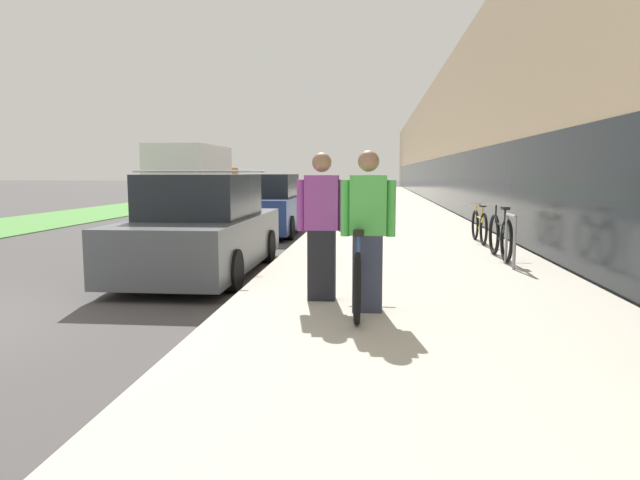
# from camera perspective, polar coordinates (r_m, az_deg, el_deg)

# --- Properties ---
(sidewalk_slab) EXTENTS (4.65, 70.00, 0.16)m
(sidewalk_slab) POSITION_cam_1_polar(r_m,az_deg,el_deg) (26.16, 6.78, 3.26)
(sidewalk_slab) COLOR #BCB5A5
(sidewalk_slab) RESTS_ON ground
(storefront_facade) EXTENTS (10.01, 70.00, 6.38)m
(storefront_facade) POSITION_cam_1_polar(r_m,az_deg,el_deg) (35.06, 18.80, 8.90)
(storefront_facade) COLOR tan
(storefront_facade) RESTS_ON ground
(lawn_strip) EXTENTS (4.07, 70.00, 0.03)m
(lawn_strip) POSITION_cam_1_polar(r_m,az_deg,el_deg) (32.21, -15.25, 3.60)
(lawn_strip) COLOR #518E42
(lawn_strip) RESTS_ON ground
(tandem_bicycle) EXTENTS (0.52, 2.49, 0.91)m
(tandem_bicycle) POSITION_cam_1_polar(r_m,az_deg,el_deg) (6.50, 3.98, -3.09)
(tandem_bicycle) COLOR black
(tandem_bicycle) RESTS_ON sidewalk_slab
(person_rider) EXTENTS (0.59, 0.23, 1.73)m
(person_rider) POSITION_cam_1_polar(r_m,az_deg,el_deg) (6.13, 4.81, 0.87)
(person_rider) COLOR #33384C
(person_rider) RESTS_ON sidewalk_slab
(person_bystander) EXTENTS (0.59, 0.23, 1.73)m
(person_bystander) POSITION_cam_1_polar(r_m,az_deg,el_deg) (6.66, 0.18, 1.35)
(person_bystander) COLOR black
(person_bystander) RESTS_ON sidewalk_slab
(bike_rack_hoop) EXTENTS (0.05, 0.60, 0.84)m
(bike_rack_hoop) POSITION_cam_1_polar(r_m,az_deg,el_deg) (9.56, 18.52, 0.51)
(bike_rack_hoop) COLOR gray
(bike_rack_hoop) RESTS_ON sidewalk_slab
(cruiser_bike_nearest) EXTENTS (0.52, 1.72, 0.94)m
(cruiser_bike_nearest) POSITION_cam_1_polar(r_m,az_deg,el_deg) (10.40, 17.57, 0.35)
(cruiser_bike_nearest) COLOR black
(cruiser_bike_nearest) RESTS_ON sidewalk_slab
(cruiser_bike_middle) EXTENTS (0.52, 1.66, 0.84)m
(cruiser_bike_middle) POSITION_cam_1_polar(r_m,az_deg,el_deg) (12.72, 15.65, 1.38)
(cruiser_bike_middle) COLOR black
(cruiser_bike_middle) RESTS_ON sidewalk_slab
(parked_sedan_curbside) EXTENTS (1.86, 4.45, 1.69)m
(parked_sedan_curbside) POSITION_cam_1_polar(r_m,az_deg,el_deg) (9.46, -11.63, 1.01)
(parked_sedan_curbside) COLOR #4C5156
(parked_sedan_curbside) RESTS_ON ground
(vintage_roadster_curbside) EXTENTS (1.77, 4.12, 1.61)m
(vintage_roadster_curbside) POSITION_cam_1_polar(r_m,az_deg,el_deg) (15.41, -5.31, 3.29)
(vintage_roadster_curbside) COLOR navy
(vintage_roadster_curbside) RESTS_ON ground
(moving_truck) EXTENTS (2.42, 6.34, 2.76)m
(moving_truck) POSITION_cam_1_polar(r_m,az_deg,el_deg) (25.06, -12.44, 6.02)
(moving_truck) COLOR orange
(moving_truck) RESTS_ON ground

